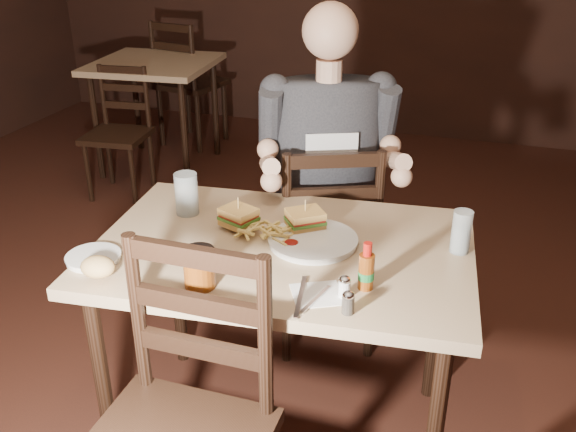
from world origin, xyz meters
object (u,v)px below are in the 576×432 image
(main_table, at_px, (283,268))
(syrup_dispenser, at_px, (199,268))
(bg_chair_far, at_px, (191,83))
(dinner_plate, at_px, (313,242))
(glass_right, at_px, (461,232))
(bg_table, at_px, (155,74))
(chair_far, at_px, (324,241))
(bg_chair_near, at_px, (117,135))
(diner, at_px, (329,133))
(hot_sauce, at_px, (367,266))
(glass_left, at_px, (187,194))
(side_plate, at_px, (94,258))

(main_table, height_order, syrup_dispenser, syrup_dispenser)
(bg_chair_far, xyz_separation_m, dinner_plate, (1.79, -2.77, 0.29))
(dinner_plate, height_order, glass_right, glass_right)
(main_table, xyz_separation_m, glass_right, (0.53, 0.13, 0.15))
(syrup_dispenser, bearing_deg, bg_table, 115.76)
(chair_far, relative_size, bg_chair_near, 1.14)
(chair_far, height_order, dinner_plate, chair_far)
(bg_chair_far, height_order, syrup_dispenser, bg_chair_far)
(bg_chair_near, relative_size, dinner_plate, 2.95)
(syrup_dispenser, bearing_deg, dinner_plate, 50.28)
(chair_far, distance_m, glass_right, 0.83)
(bg_table, xyz_separation_m, diner, (1.69, -1.69, 0.28))
(bg_chair_far, xyz_separation_m, hot_sauce, (2.00, -2.98, 0.36))
(chair_far, xyz_separation_m, dinner_plate, (0.11, -0.58, 0.31))
(bg_chair_far, bearing_deg, glass_right, 140.39)
(bg_chair_near, relative_size, syrup_dispenser, 7.00)
(main_table, relative_size, syrup_dispenser, 10.69)
(chair_far, relative_size, hot_sauce, 6.52)
(glass_left, bearing_deg, glass_right, 0.69)
(bg_table, bearing_deg, glass_right, -43.65)
(chair_far, bearing_deg, dinner_plate, 77.64)
(glass_left, xyz_separation_m, syrup_dispenser, (0.25, -0.42, -0.02))
(glass_right, xyz_separation_m, side_plate, (-1.05, -0.40, -0.06))
(bg_chair_far, xyz_separation_m, diner, (1.69, -2.24, 0.47))
(main_table, distance_m, glass_left, 0.44)
(bg_chair_far, height_order, side_plate, bg_chair_far)
(glass_left, bearing_deg, bg_chair_near, 129.48)
(bg_table, distance_m, hot_sauce, 3.15)
(chair_far, relative_size, glass_left, 6.34)
(bg_chair_near, distance_m, hot_sauce, 2.78)
(dinner_plate, distance_m, glass_left, 0.49)
(bg_table, xyz_separation_m, syrup_dispenser, (1.55, -2.56, 0.15))
(main_table, bearing_deg, bg_table, 126.95)
(main_table, distance_m, glass_right, 0.57)
(glass_right, bearing_deg, hot_sauce, -127.88)
(chair_far, height_order, bg_chair_near, chair_far)
(bg_table, height_order, diner, diner)
(chair_far, distance_m, glass_left, 0.72)
(glass_left, relative_size, glass_right, 1.08)
(syrup_dispenser, bearing_deg, glass_right, 27.15)
(main_table, xyz_separation_m, dinner_plate, (0.09, 0.04, 0.09))
(glass_left, bearing_deg, main_table, -17.19)
(bg_chair_far, relative_size, bg_chair_near, 1.19)
(bg_table, relative_size, side_plate, 5.40)
(hot_sauce, xyz_separation_m, side_plate, (-0.81, -0.10, -0.07))
(bg_table, bearing_deg, hot_sauce, -50.53)
(chair_far, relative_size, bg_chair_far, 0.96)
(diner, distance_m, side_plate, 1.00)
(dinner_plate, bearing_deg, chair_far, 100.96)
(diner, relative_size, syrup_dispenser, 8.13)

